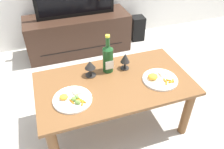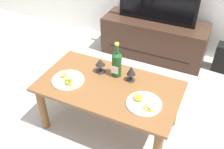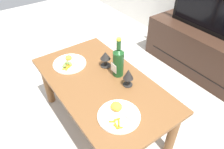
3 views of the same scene
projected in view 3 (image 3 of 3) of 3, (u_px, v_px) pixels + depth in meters
ground_plane at (103, 122)px, 1.89m from camera, size 6.40×6.40×0.00m
dining_table at (102, 91)px, 1.64m from camera, size 1.19×0.66×0.48m
tv_stand at (201, 52)px, 2.35m from camera, size 1.28×0.46×0.48m
tv_screen at (216, 6)px, 2.01m from camera, size 0.94×0.05×0.56m
wine_bottle at (118, 61)px, 1.57m from camera, size 0.08×0.09×0.32m
goblet_left at (105, 57)px, 1.68m from camera, size 0.09×0.09×0.13m
goblet_right at (128, 75)px, 1.49m from camera, size 0.08×0.08×0.14m
dinner_plate_left at (70, 63)px, 1.75m from camera, size 0.27×0.27×0.05m
dinner_plate_right at (119, 115)px, 1.32m from camera, size 0.27×0.27×0.06m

